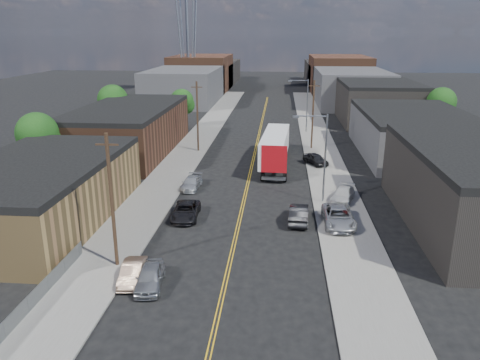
% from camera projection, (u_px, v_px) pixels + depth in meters
% --- Properties ---
extents(ground, '(260.00, 260.00, 0.00)m').
position_uv_depth(ground, '(260.00, 132.00, 81.30)').
color(ground, black).
rests_on(ground, ground).
extents(centerline, '(0.32, 120.00, 0.01)m').
position_uv_depth(centerline, '(255.00, 153.00, 67.05)').
color(centerline, gold).
rests_on(centerline, ground).
extents(sidewalk_left, '(5.00, 140.00, 0.15)m').
position_uv_depth(sidewalk_left, '(190.00, 151.00, 67.81)').
color(sidewalk_left, slate).
rests_on(sidewalk_left, ground).
extents(sidewalk_right, '(5.00, 140.00, 0.15)m').
position_uv_depth(sidewalk_right, '(322.00, 153.00, 66.25)').
color(sidewalk_right, slate).
rests_on(sidewalk_right, ground).
extents(warehouse_tan, '(12.00, 22.00, 5.60)m').
position_uv_depth(warehouse_tan, '(39.00, 192.00, 42.04)').
color(warehouse_tan, olive).
rests_on(warehouse_tan, ground).
extents(warehouse_brown, '(12.00, 26.00, 6.60)m').
position_uv_depth(warehouse_brown, '(129.00, 129.00, 66.58)').
color(warehouse_brown, '#492C1D').
rests_on(warehouse_brown, ground).
extents(industrial_right_b, '(14.00, 24.00, 6.10)m').
position_uv_depth(industrial_right_b, '(413.00, 133.00, 65.28)').
color(industrial_right_b, '#353537').
rests_on(industrial_right_b, ground).
extents(industrial_right_c, '(14.00, 22.00, 7.60)m').
position_uv_depth(industrial_right_c, '(377.00, 101.00, 89.75)').
color(industrial_right_c, black).
rests_on(industrial_right_c, ground).
extents(skyline_left_a, '(16.00, 30.00, 8.00)m').
position_uv_depth(skyline_left_a, '(185.00, 85.00, 114.98)').
color(skyline_left_a, '#353537').
rests_on(skyline_left_a, ground).
extents(skyline_right_a, '(16.00, 30.00, 8.00)m').
position_uv_depth(skyline_right_a, '(350.00, 87.00, 111.70)').
color(skyline_right_a, '#353537').
rests_on(skyline_right_a, ground).
extents(skyline_left_b, '(16.00, 26.00, 10.00)m').
position_uv_depth(skyline_left_b, '(202.00, 73.00, 138.43)').
color(skyline_left_b, '#492C1D').
rests_on(skyline_left_b, ground).
extents(skyline_right_b, '(16.00, 26.00, 10.00)m').
position_uv_depth(skyline_right_b, '(338.00, 74.00, 135.14)').
color(skyline_right_b, '#492C1D').
rests_on(skyline_right_b, ground).
extents(skyline_left_c, '(16.00, 40.00, 7.00)m').
position_uv_depth(skyline_left_c, '(212.00, 73.00, 157.88)').
color(skyline_left_c, black).
rests_on(skyline_left_c, ground).
extents(skyline_right_c, '(16.00, 40.00, 7.00)m').
position_uv_depth(skyline_right_c, '(331.00, 73.00, 154.59)').
color(skyline_right_c, black).
rests_on(skyline_right_c, ground).
extents(streetlight_near, '(3.39, 0.25, 9.00)m').
position_uv_depth(streetlight_near, '(321.00, 151.00, 45.82)').
color(streetlight_near, gray).
rests_on(streetlight_near, ground).
extents(streetlight_far, '(3.39, 0.25, 9.00)m').
position_uv_depth(streetlight_far, '(305.00, 101.00, 79.07)').
color(streetlight_far, gray).
rests_on(streetlight_far, ground).
extents(utility_pole_left_near, '(1.60, 0.26, 10.00)m').
position_uv_depth(utility_pole_left_near, '(112.00, 201.00, 32.93)').
color(utility_pole_left_near, black).
rests_on(utility_pole_left_near, ground).
extents(utility_pole_left_far, '(1.60, 0.26, 10.00)m').
position_uv_depth(utility_pole_left_far, '(197.00, 116.00, 66.17)').
color(utility_pole_left_far, black).
rests_on(utility_pole_left_far, ground).
extents(utility_pole_right, '(1.60, 0.26, 10.00)m').
position_uv_depth(utility_pole_right, '(313.00, 114.00, 67.68)').
color(utility_pole_right, black).
rests_on(utility_pole_right, ground).
extents(chainlink_fence, '(0.05, 16.00, 1.22)m').
position_uv_depth(chainlink_fence, '(28.00, 305.00, 28.38)').
color(chainlink_fence, slate).
rests_on(chainlink_fence, ground).
extents(tree_left_near, '(4.85, 4.76, 7.91)m').
position_uv_depth(tree_left_near, '(38.00, 136.00, 53.21)').
color(tree_left_near, black).
rests_on(tree_left_near, ground).
extents(tree_left_mid, '(5.10, 5.04, 8.37)m').
position_uv_depth(tree_left_mid, '(113.00, 102.00, 76.86)').
color(tree_left_mid, black).
rests_on(tree_left_mid, ground).
extents(tree_left_far, '(4.35, 4.20, 6.97)m').
position_uv_depth(tree_left_far, '(182.00, 103.00, 82.97)').
color(tree_left_far, black).
rests_on(tree_left_far, ground).
extents(tree_right_far, '(4.85, 4.76, 7.91)m').
position_uv_depth(tree_right_far, '(442.00, 104.00, 77.27)').
color(tree_right_far, black).
rests_on(tree_right_far, ground).
extents(semi_truck, '(3.68, 17.06, 4.44)m').
position_uv_depth(semi_truck, '(275.00, 145.00, 60.46)').
color(semi_truck, silver).
rests_on(semi_truck, ground).
extents(car_left_a, '(2.20, 4.47, 1.47)m').
position_uv_depth(car_left_a, '(150.00, 277.00, 31.51)').
color(car_left_a, '#A1A4A6').
rests_on(car_left_a, ground).
extents(car_left_b, '(1.78, 4.13, 1.32)m').
position_uv_depth(car_left_b, '(132.00, 272.00, 32.23)').
color(car_left_b, '#8D705C').
rests_on(car_left_b, ground).
extents(car_left_c, '(2.58, 5.17, 1.41)m').
position_uv_depth(car_left_c, '(186.00, 211.00, 43.19)').
color(car_left_c, black).
rests_on(car_left_c, ground).
extents(car_left_d, '(2.07, 4.55, 1.29)m').
position_uv_depth(car_left_d, '(191.00, 183.00, 51.42)').
color(car_left_d, '#B3B7B9').
rests_on(car_left_d, ground).
extents(car_right_oncoming, '(2.01, 4.93, 1.59)m').
position_uv_depth(car_right_oncoming, '(299.00, 214.00, 42.30)').
color(car_right_oncoming, black).
rests_on(car_right_oncoming, ground).
extents(car_right_lot_a, '(2.69, 5.67, 1.57)m').
position_uv_depth(car_right_lot_a, '(338.00, 217.00, 41.28)').
color(car_right_lot_a, '#AAACB0').
rests_on(car_right_lot_a, sidewalk_right).
extents(car_right_lot_b, '(3.21, 4.94, 1.33)m').
position_uv_depth(car_right_lot_b, '(343.00, 195.00, 47.19)').
color(car_right_lot_b, '#BBBBBB').
rests_on(car_right_lot_b, sidewalk_right).
extents(car_right_lot_c, '(3.55, 4.49, 1.43)m').
position_uv_depth(car_right_lot_c, '(316.00, 159.00, 60.33)').
color(car_right_lot_c, black).
rests_on(car_right_lot_c, sidewalk_right).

